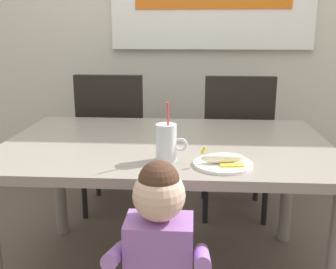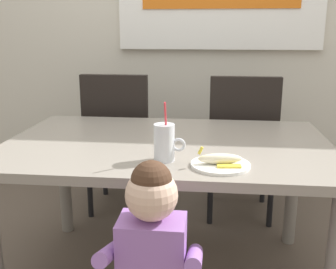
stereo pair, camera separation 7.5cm
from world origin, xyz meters
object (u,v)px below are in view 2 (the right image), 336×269
(dining_table, at_px, (167,159))
(dining_chair_left, at_px, (120,136))
(dining_chair_right, at_px, (242,140))
(peeled_banana, at_px, (221,159))
(milk_cup, at_px, (165,145))
(toddler_standing, at_px, (152,251))
(snack_plate, at_px, (220,165))

(dining_table, xyz_separation_m, dining_chair_left, (-0.40, 0.72, -0.09))
(dining_chair_right, xyz_separation_m, peeled_banana, (-0.16, -1.05, 0.21))
(milk_cup, bearing_deg, peeled_banana, -13.84)
(toddler_standing, height_order, milk_cup, milk_cup)
(dining_table, height_order, snack_plate, snack_plate)
(dining_table, xyz_separation_m, milk_cup, (0.02, -0.28, 0.15))
(snack_plate, height_order, peeled_banana, peeled_banana)
(dining_chair_left, distance_m, milk_cup, 1.12)
(milk_cup, bearing_deg, toddler_standing, -89.89)
(dining_table, distance_m, dining_chair_right, 0.82)
(dining_table, relative_size, snack_plate, 6.61)
(toddler_standing, distance_m, snack_plate, 0.43)
(toddler_standing, xyz_separation_m, snack_plate, (0.22, 0.32, 0.20))
(dining_table, distance_m, snack_plate, 0.42)
(dining_chair_right, distance_m, peeled_banana, 1.08)
(snack_plate, bearing_deg, peeled_banana, -93.41)
(dining_table, relative_size, dining_chair_left, 1.58)
(dining_table, distance_m, milk_cup, 0.32)
(toddler_standing, xyz_separation_m, peeled_banana, (0.22, 0.31, 0.22))
(dining_table, xyz_separation_m, dining_chair_right, (0.40, 0.71, -0.09))
(peeled_banana, bearing_deg, toddler_standing, -125.78)
(peeled_banana, bearing_deg, dining_chair_right, 81.40)
(milk_cup, bearing_deg, dining_chair_right, 69.01)
(snack_plate, bearing_deg, dining_table, 126.45)
(milk_cup, xyz_separation_m, snack_plate, (0.22, -0.05, -0.06))
(dining_chair_left, bearing_deg, toddler_standing, 107.09)
(milk_cup, xyz_separation_m, peeled_banana, (0.22, -0.05, -0.04))
(dining_chair_left, relative_size, toddler_standing, 1.15)
(toddler_standing, bearing_deg, peeled_banana, 54.22)
(milk_cup, height_order, peeled_banana, milk_cup)
(milk_cup, distance_m, peeled_banana, 0.23)
(dining_chair_right, relative_size, snack_plate, 4.17)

